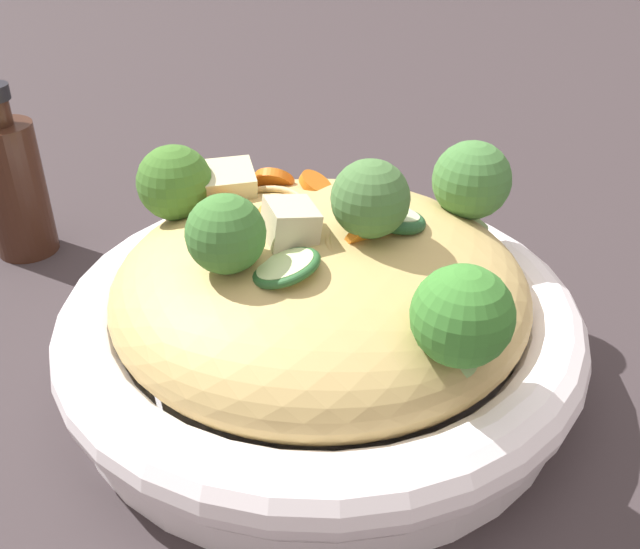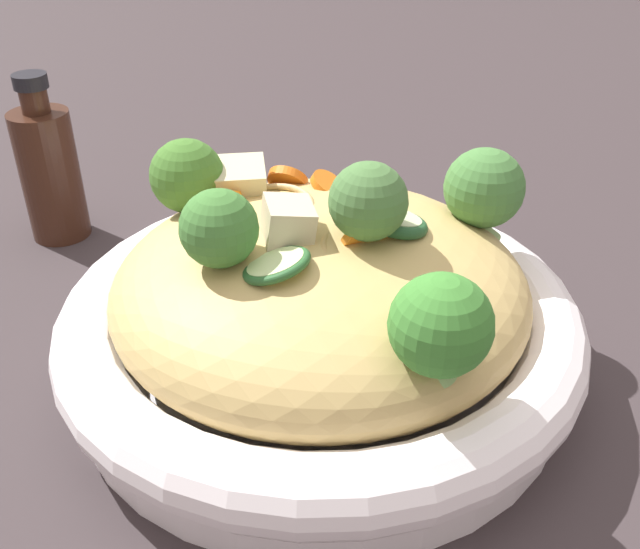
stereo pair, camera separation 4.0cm
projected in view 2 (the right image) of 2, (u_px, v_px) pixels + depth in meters
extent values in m
plane|color=#332B2D|center=(320.00, 365.00, 0.44)|extent=(3.00, 3.00, 0.00)
cylinder|color=white|center=(320.00, 354.00, 0.43)|extent=(0.28, 0.28, 0.02)
torus|color=white|center=(320.00, 317.00, 0.42)|extent=(0.30, 0.30, 0.04)
ellipsoid|color=tan|center=(320.00, 287.00, 0.41)|extent=(0.23, 0.23, 0.08)
torus|color=tan|center=(365.00, 261.00, 0.37)|extent=(0.06, 0.05, 0.03)
torus|color=tan|center=(258.00, 218.00, 0.41)|extent=(0.09, 0.09, 0.02)
torus|color=tan|center=(334.00, 273.00, 0.38)|extent=(0.05, 0.05, 0.03)
cone|color=#98B771|center=(222.00, 264.00, 0.36)|extent=(0.02, 0.02, 0.02)
sphere|color=#3E7633|center=(219.00, 228.00, 0.35)|extent=(0.05, 0.05, 0.04)
cone|color=#94B66E|center=(479.00, 228.00, 0.43)|extent=(0.03, 0.03, 0.02)
sphere|color=#427739|center=(484.00, 188.00, 0.42)|extent=(0.05, 0.05, 0.05)
cone|color=#91B36D|center=(367.00, 240.00, 0.38)|extent=(0.03, 0.03, 0.02)
sphere|color=#46723A|center=(368.00, 201.00, 0.36)|extent=(0.06, 0.06, 0.04)
cone|color=#95B376|center=(191.00, 210.00, 0.44)|extent=(0.02, 0.02, 0.02)
sphere|color=#3F7129|center=(187.00, 176.00, 0.43)|extent=(0.06, 0.06, 0.04)
cone|color=#8DB36B|center=(436.00, 367.00, 0.32)|extent=(0.03, 0.03, 0.02)
sphere|color=#3B7E2F|center=(441.00, 325.00, 0.31)|extent=(0.07, 0.07, 0.05)
cylinder|color=orange|center=(225.00, 202.00, 0.42)|extent=(0.03, 0.03, 0.02)
cylinder|color=orange|center=(367.00, 237.00, 0.37)|extent=(0.03, 0.03, 0.03)
cylinder|color=orange|center=(281.00, 208.00, 0.40)|extent=(0.03, 0.03, 0.01)
cylinder|color=orange|center=(288.00, 180.00, 0.45)|extent=(0.02, 0.03, 0.02)
cylinder|color=orange|center=(327.00, 184.00, 0.44)|extent=(0.02, 0.02, 0.01)
cylinder|color=orange|center=(230.00, 192.00, 0.44)|extent=(0.03, 0.03, 0.01)
cylinder|color=beige|center=(391.00, 221.00, 0.39)|extent=(0.05, 0.05, 0.02)
torus|color=#224F2A|center=(391.00, 221.00, 0.39)|extent=(0.06, 0.06, 0.02)
cylinder|color=beige|center=(277.00, 265.00, 0.35)|extent=(0.03, 0.03, 0.01)
torus|color=#28592B|center=(277.00, 265.00, 0.35)|extent=(0.04, 0.04, 0.02)
cube|color=beige|center=(239.00, 185.00, 0.44)|extent=(0.04, 0.04, 0.03)
cube|color=beige|center=(288.00, 225.00, 0.37)|extent=(0.04, 0.04, 0.03)
cylinder|color=#381E14|center=(51.00, 176.00, 0.55)|extent=(0.04, 0.04, 0.10)
cylinder|color=#381E14|center=(34.00, 100.00, 0.52)|extent=(0.02, 0.02, 0.02)
cylinder|color=black|center=(30.00, 81.00, 0.51)|extent=(0.02, 0.02, 0.01)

